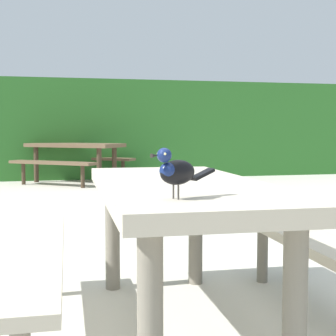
% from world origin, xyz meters
% --- Properties ---
extents(hedge_wall, '(28.00, 2.38, 2.01)m').
position_xyz_m(hedge_wall, '(0.00, 8.88, 1.01)').
color(hedge_wall, '#2D6B28').
rests_on(hedge_wall, ground).
extents(picnic_table_foreground, '(1.72, 1.82, 0.74)m').
position_xyz_m(picnic_table_foreground, '(0.32, 0.09, 0.56)').
color(picnic_table_foreground, '#B2A893').
rests_on(picnic_table_foreground, ground).
extents(bird_grackle, '(0.27, 0.15, 0.18)m').
position_xyz_m(bird_grackle, '(0.15, -0.52, 0.84)').
color(bird_grackle, black).
rests_on(bird_grackle, picnic_table_foreground).
extents(picnic_table_mid_left, '(2.38, 2.37, 0.74)m').
position_xyz_m(picnic_table_mid_left, '(0.11, 7.24, 0.56)').
color(picnic_table_mid_left, brown).
rests_on(picnic_table_mid_left, ground).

